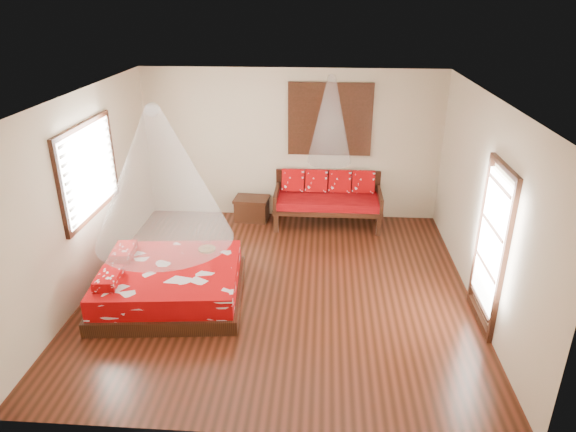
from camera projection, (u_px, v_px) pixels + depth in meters
name	position (u px, v px, depth m)	size (l,w,h in m)	color
room	(279.00, 200.00, 7.01)	(5.54, 5.54, 2.84)	black
bed	(170.00, 284.00, 7.20)	(2.13, 1.97, 0.63)	black
daybed	(328.00, 197.00, 9.50)	(1.97, 0.87, 0.98)	black
storage_chest	(252.00, 209.00, 9.77)	(0.68, 0.52, 0.44)	black
shutter_panel	(330.00, 120.00, 9.25)	(1.52, 0.06, 1.32)	black
window_left	(89.00, 170.00, 7.25)	(0.10, 1.74, 1.34)	black
glazed_door	(491.00, 248.00, 6.42)	(0.08, 1.02, 2.16)	black
wine_tray	(207.00, 247.00, 7.58)	(0.26, 0.26, 0.21)	brown
mosquito_net_main	(159.00, 176.00, 6.56)	(1.82, 1.82, 1.80)	white
mosquito_net_daybed	(330.00, 120.00, 8.78)	(0.78, 0.78, 1.50)	white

